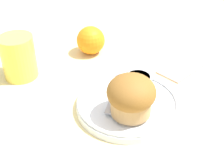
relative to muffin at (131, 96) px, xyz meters
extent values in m
plane|color=beige|center=(0.02, 0.05, -0.06)|extent=(3.00, 3.00, 0.00)
cylinder|color=white|center=(0.02, 0.03, -0.05)|extent=(0.20, 0.20, 0.01)
torus|color=white|center=(0.02, 0.03, -0.04)|extent=(0.20, 0.20, 0.01)
cylinder|color=tan|center=(0.00, 0.00, -0.02)|extent=(0.07, 0.07, 0.04)
ellipsoid|color=brown|center=(0.00, 0.00, 0.01)|extent=(0.09, 0.09, 0.06)
cylinder|color=silver|center=(0.08, 0.05, -0.03)|extent=(0.05, 0.05, 0.02)
cylinder|color=white|center=(0.08, 0.05, -0.02)|extent=(0.05, 0.05, 0.00)
sphere|color=#4C194C|center=(0.03, 0.06, -0.03)|extent=(0.02, 0.02, 0.02)
sphere|color=#4C194C|center=(0.05, 0.06, -0.03)|extent=(0.02, 0.02, 0.02)
cube|color=#B7B7BC|center=(0.04, 0.07, -0.04)|extent=(0.15, 0.10, 0.00)
sphere|color=orange|center=(0.12, 0.24, -0.02)|extent=(0.07, 0.07, 0.07)
cylinder|color=#EAD14C|center=(-0.06, 0.27, -0.01)|extent=(0.07, 0.07, 0.10)
cube|color=#D19E93|center=(0.22, 0.04, -0.05)|extent=(0.11, 0.06, 0.01)
camera|label=1|loc=(-0.33, -0.29, 0.33)|focal=50.00mm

